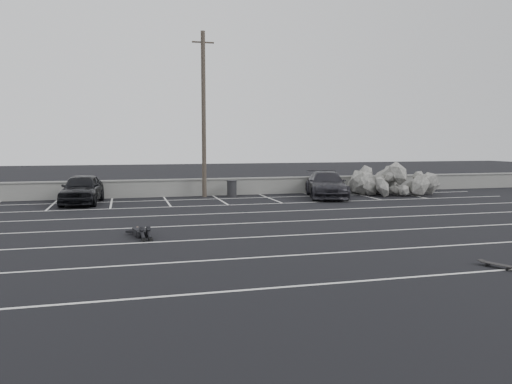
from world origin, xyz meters
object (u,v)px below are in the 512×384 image
object	(u,v)px
car_left	(82,189)
car_right	(326,185)
utility_pole	(204,114)
trash_bin	(232,188)
person	(140,229)
skateboard	(498,265)
riprap_pile	(382,185)

from	to	relation	value
car_left	car_right	distance (m)	13.92
car_left	car_right	world-z (taller)	car_left
utility_pole	trash_bin	distance (m)	4.77
car_right	car_left	bearing A→B (deg)	-167.42
trash_bin	person	size ratio (longest dim) A/B	0.40
utility_pole	person	world-z (taller)	utility_pole
car_left	car_right	bearing A→B (deg)	3.05
skateboard	car_left	bearing A→B (deg)	100.38
car_left	utility_pole	distance (m)	8.19
car_right	skateboard	size ratio (longest dim) A/B	6.21
car_left	riprap_pile	world-z (taller)	riprap_pile
car_right	skateboard	xyz separation A→B (m)	(-2.24, -16.86, -0.69)
skateboard	person	bearing A→B (deg)	118.02
skateboard	car_right	bearing A→B (deg)	58.99
car_left	utility_pole	size ratio (longest dim) A/B	0.48
trash_bin	skateboard	world-z (taller)	trash_bin
car_left	riprap_pile	xyz separation A→B (m)	(18.17, 0.40, -0.21)
utility_pole	trash_bin	world-z (taller)	utility_pole
car_right	skateboard	distance (m)	17.02
trash_bin	person	world-z (taller)	trash_bin
utility_pole	car_right	bearing A→B (deg)	-16.68
trash_bin	skateboard	size ratio (longest dim) A/B	1.15
utility_pole	skateboard	world-z (taller)	utility_pole
utility_pole	person	size ratio (longest dim) A/B	3.98
car_right	utility_pole	distance (m)	8.45
trash_bin	person	bearing A→B (deg)	-116.46
person	trash_bin	bearing A→B (deg)	53.96
car_left	riprap_pile	distance (m)	18.18
car_right	trash_bin	bearing A→B (deg)	174.10
trash_bin	skateboard	xyz separation A→B (m)	(3.12, -18.89, -0.42)
car_left	person	size ratio (longest dim) A/B	1.91
riprap_pile	utility_pole	bearing A→B (deg)	174.22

